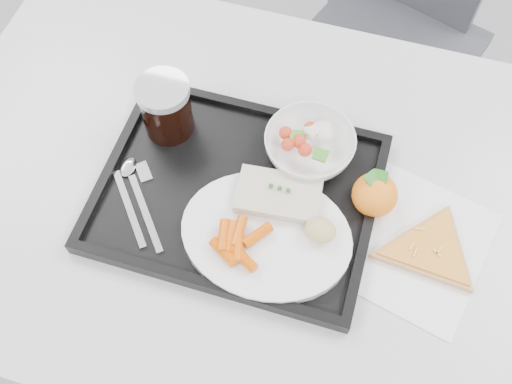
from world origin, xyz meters
TOP-DOWN VIEW (x-y plane):
  - room at (0.00, 0.00)m, footprint 6.04×7.04m
  - table at (0.00, 0.30)m, footprint 1.20×0.80m
  - chair at (0.14, 1.03)m, footprint 0.54×0.54m
  - tray at (-0.04, 0.28)m, footprint 0.45×0.35m
  - dinner_plate at (0.03, 0.21)m, footprint 0.27×0.27m
  - fish_fillet at (0.03, 0.28)m, footprint 0.14×0.09m
  - bread_roll at (0.11, 0.23)m, footprint 0.06×0.05m
  - salad_bowl at (0.05, 0.38)m, footprint 0.15×0.15m
  - cola_glass at (-0.19, 0.37)m, footprint 0.09×0.09m
  - cutlery at (-0.20, 0.22)m, footprint 0.13×0.16m
  - napkin at (0.24, 0.28)m, footprint 0.30×0.29m
  - tangerine at (0.18, 0.32)m, footprint 0.10×0.10m
  - pizza_slice at (0.28, 0.27)m, footprint 0.25×0.25m
  - carrot_pile at (-0.01, 0.18)m, footprint 0.09×0.09m
  - salad_contents at (0.05, 0.39)m, footprint 0.09×0.08m

SIDE VIEW (x-z plane):
  - chair at x=0.14m, z-range 0.07..1.00m
  - table at x=0.00m, z-range 0.31..1.06m
  - napkin at x=0.24m, z-range 0.75..0.75m
  - tray at x=-0.04m, z-range 0.75..0.77m
  - pizza_slice at x=0.28m, z-range 0.75..0.77m
  - cutlery at x=-0.20m, z-range 0.76..0.77m
  - dinner_plate at x=0.03m, z-range 0.77..0.78m
  - tangerine at x=0.18m, z-range 0.75..0.82m
  - salad_bowl at x=0.05m, z-range 0.77..0.81m
  - fish_fillet at x=0.03m, z-range 0.78..0.80m
  - carrot_pile at x=-0.01m, z-range 0.78..0.81m
  - bread_roll at x=0.11m, z-range 0.78..0.81m
  - salad_contents at x=0.05m, z-range 0.79..0.81m
  - cola_glass at x=-0.19m, z-range 0.77..0.88m
  - room at x=0.00m, z-range -0.02..2.82m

